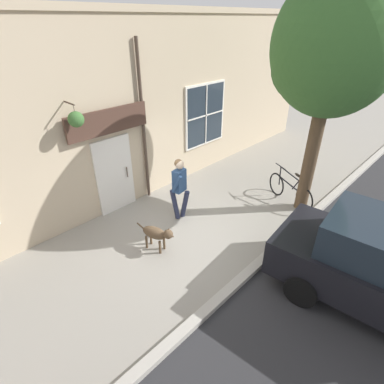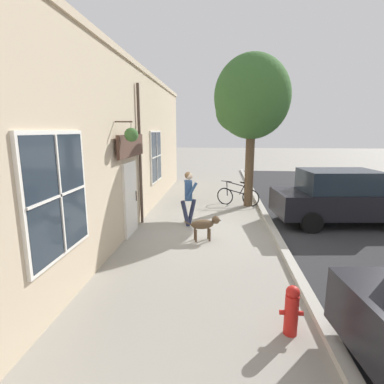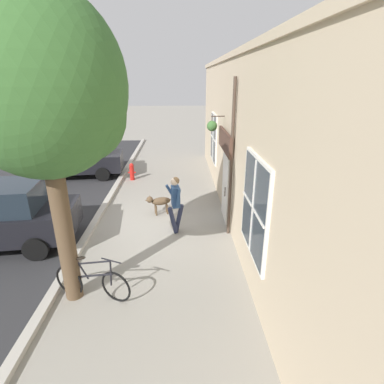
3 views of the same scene
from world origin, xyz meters
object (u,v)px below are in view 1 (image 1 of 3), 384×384
Objects in this scene: pedestrian_walking at (179,184)px; street_tree_by_curb at (330,51)px; dog_on_leash at (157,234)px; leaning_bicycle at (290,190)px.

pedestrian_walking is 4.59m from street_tree_by_curb.
street_tree_by_curb is (2.03, 2.75, 3.05)m from pedestrian_walking.
street_tree_by_curb is (1.45, 4.03, 3.63)m from dog_on_leash.
pedestrian_walking reaches higher than leaning_bicycle.
leaning_bicycle is (1.70, 2.82, -0.66)m from pedestrian_walking.
street_tree_by_curb is 3.73m from leaning_bicycle.
leaning_bicycle is at bearing 58.98° from pedestrian_walking.
street_tree_by_curb reaches higher than leaning_bicycle.
dog_on_leash is at bearing -109.84° from street_tree_by_curb.
street_tree_by_curb is 3.46× the size of leaning_bicycle.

